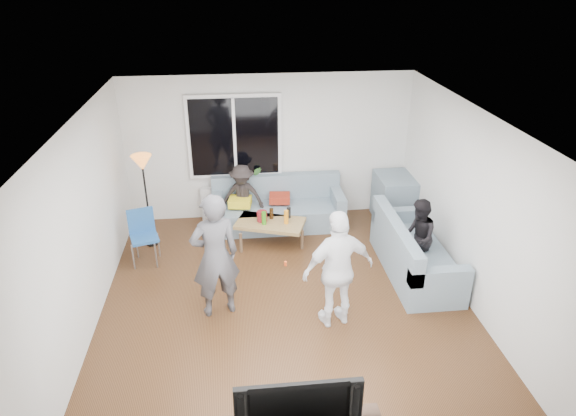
{
  "coord_description": "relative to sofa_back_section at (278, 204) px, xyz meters",
  "views": [
    {
      "loc": [
        -0.59,
        -5.74,
        4.24
      ],
      "look_at": [
        0.1,
        0.6,
        1.15
      ],
      "focal_mm": 31.56,
      "sensor_mm": 36.0,
      "label": 1
    }
  ],
  "objects": [
    {
      "name": "ceiling",
      "position": [
        -0.1,
        -2.27,
        2.2
      ],
      "size": [
        5.0,
        5.5,
        0.04
      ],
      "primitive_type": "cube",
      "color": "white",
      "rests_on": "ground"
    },
    {
      "name": "sofa_corner",
      "position": [
        2.21,
        0.0,
        0.0
      ],
      "size": [
        0.85,
        0.85,
        0.85
      ],
      "primitive_type": "cube",
      "color": "slate",
      "rests_on": "floor"
    },
    {
      "name": "coffee_table",
      "position": [
        -0.18,
        -0.61,
        -0.22
      ],
      "size": [
        1.24,
        0.92,
        0.4
      ],
      "primitive_type": "cube",
      "rotation": [
        0.0,
        0.0,
        -0.33
      ],
      "color": "#A4864F",
      "rests_on": "floor"
    },
    {
      "name": "vase",
      "position": [
        -0.9,
        0.35,
        0.29
      ],
      "size": [
        0.2,
        0.2,
        0.18
      ],
      "primitive_type": "imported",
      "rotation": [
        0.0,
        0.0,
        0.17
      ],
      "color": "silver",
      "rests_on": "radiator"
    },
    {
      "name": "window_mullion",
      "position": [
        -0.7,
        0.37,
        1.12
      ],
      "size": [
        0.05,
        0.03,
        1.35
      ],
      "primitive_type": "cube",
      "color": "white",
      "rests_on": "window_frame"
    },
    {
      "name": "radiator",
      "position": [
        -0.7,
        0.38,
        -0.11
      ],
      "size": [
        1.3,
        0.12,
        0.62
      ],
      "primitive_type": "cube",
      "color": "silver",
      "rests_on": "floor"
    },
    {
      "name": "wall_front",
      "position": [
        -0.1,
        -5.04,
        0.88
      ],
      "size": [
        5.0,
        0.04,
        2.6
      ],
      "primitive_type": "cube",
      "color": "silver",
      "rests_on": "ground"
    },
    {
      "name": "spectator_right",
      "position": [
        1.92,
        -1.74,
        0.17
      ],
      "size": [
        0.57,
        0.67,
        1.19
      ],
      "primitive_type": "imported",
      "rotation": [
        0.0,
        0.0,
        -1.79
      ],
      "color": "black",
      "rests_on": "floor"
    },
    {
      "name": "side_chair",
      "position": [
        -2.15,
        -1.02,
        0.01
      ],
      "size": [
        0.5,
        0.5,
        0.86
      ],
      "primitive_type": null,
      "rotation": [
        0.0,
        0.0,
        0.3
      ],
      "color": "#235698",
      "rests_on": "floor"
    },
    {
      "name": "floor_lamp",
      "position": [
        -2.15,
        -0.43,
        0.36
      ],
      "size": [
        0.32,
        0.32,
        1.56
      ],
      "primitive_type": null,
      "color": "orange",
      "rests_on": "floor"
    },
    {
      "name": "spectator_back",
      "position": [
        -0.62,
        0.03,
        0.16
      ],
      "size": [
        0.82,
        0.57,
        1.17
      ],
      "primitive_type": "imported",
      "rotation": [
        0.0,
        0.0,
        -0.19
      ],
      "color": "black",
      "rests_on": "floor"
    },
    {
      "name": "sofa_right_section",
      "position": [
        1.92,
        -1.73,
        0.0
      ],
      "size": [
        2.0,
        0.85,
        0.85
      ],
      "primitive_type": null,
      "rotation": [
        0.0,
        0.0,
        1.57
      ],
      "color": "slate",
      "rests_on": "floor"
    },
    {
      "name": "bottle_b",
      "position": [
        -0.29,
        -0.69,
        0.09
      ],
      "size": [
        0.08,
        0.08,
        0.22
      ],
      "primitive_type": "cylinder",
      "color": "#358618",
      "rests_on": "coffee_table"
    },
    {
      "name": "window_frame",
      "position": [
        -0.7,
        0.42,
        1.12
      ],
      "size": [
        1.62,
        0.06,
        1.47
      ],
      "primitive_type": "cube",
      "color": "white",
      "rests_on": "wall_back"
    },
    {
      "name": "wall_left",
      "position": [
        -2.62,
        -2.27,
        0.88
      ],
      "size": [
        0.04,
        5.5,
        2.6
      ],
      "primitive_type": "cube",
      "color": "silver",
      "rests_on": "ground"
    },
    {
      "name": "floor",
      "position": [
        -0.1,
        -2.27,
        -0.45
      ],
      "size": [
        5.0,
        5.5,
        0.04
      ],
      "primitive_type": "cube",
      "color": "#56351C",
      "rests_on": "ground"
    },
    {
      "name": "wall_right",
      "position": [
        2.42,
        -2.27,
        0.88
      ],
      "size": [
        0.04,
        5.5,
        2.6
      ],
      "primitive_type": "cube",
      "color": "silver",
      "rests_on": "ground"
    },
    {
      "name": "wall_back",
      "position": [
        -0.1,
        0.5,
        0.88
      ],
      "size": [
        5.0,
        0.04,
        2.6
      ],
      "primitive_type": "cube",
      "color": "silver",
      "rests_on": "ground"
    },
    {
      "name": "bottle_e",
      "position": [
        0.14,
        -0.5,
        0.07
      ],
      "size": [
        0.07,
        0.07,
        0.19
      ],
      "primitive_type": "cylinder",
      "color": "black",
      "rests_on": "coffee_table"
    },
    {
      "name": "cushion_red",
      "position": [
        0.04,
        0.06,
        0.09
      ],
      "size": [
        0.39,
        0.34,
        0.13
      ],
      "primitive_type": "cube",
      "rotation": [
        0.0,
        0.0,
        -0.11
      ],
      "color": "maroon",
      "rests_on": "sofa_back_section"
    },
    {
      "name": "sofa_back_section",
      "position": [
        0.0,
        0.0,
        0.0
      ],
      "size": [
        2.3,
        0.85,
        0.85
      ],
      "primitive_type": null,
      "color": "slate",
      "rests_on": "floor"
    },
    {
      "name": "player_right",
      "position": [
        0.51,
        -2.77,
        0.38
      ],
      "size": [
        1.0,
        0.59,
        1.6
      ],
      "primitive_type": "imported",
      "rotation": [
        0.0,
        0.0,
        3.37
      ],
      "color": "white",
      "rests_on": "floor"
    },
    {
      "name": "cushion_yellow",
      "position": [
        -0.66,
        -0.02,
        0.09
      ],
      "size": [
        0.42,
        0.37,
        0.14
      ],
      "primitive_type": "cube",
      "rotation": [
        0.0,
        0.0,
        -0.15
      ],
      "color": "yellow",
      "rests_on": "sofa_back_section"
    },
    {
      "name": "potted_plant",
      "position": [
        -0.36,
        0.35,
        0.39
      ],
      "size": [
        0.22,
        0.18,
        0.38
      ],
      "primitive_type": "imported",
      "rotation": [
        0.0,
        0.0,
        0.03
      ],
      "color": "#346528",
      "rests_on": "radiator"
    },
    {
      "name": "bottle_d",
      "position": [
        0.07,
        -0.7,
        0.09
      ],
      "size": [
        0.07,
        0.07,
        0.23
      ],
      "primitive_type": "cylinder",
      "color": "orange",
      "rests_on": "coffee_table"
    },
    {
      "name": "bottle_c",
      "position": [
        -0.15,
        -0.5,
        0.07
      ],
      "size": [
        0.07,
        0.07,
        0.18
      ],
      "primitive_type": "cylinder",
      "color": "black",
      "rests_on": "coffee_table"
    },
    {
      "name": "television",
      "position": [
        -0.26,
        -4.77,
        0.33
      ],
      "size": [
        1.11,
        0.15,
        0.64
      ],
      "primitive_type": "imported",
      "color": "black",
      "rests_on": "tv_console"
    },
    {
      "name": "window_glass",
      "position": [
        -0.7,
        0.38,
        1.12
      ],
      "size": [
        1.5,
        0.02,
        1.35
      ],
      "primitive_type": "cube",
      "color": "black",
      "rests_on": "window_frame"
    },
    {
      "name": "pitcher",
      "position": [
        -0.31,
        -0.57,
        0.06
      ],
      "size": [
        0.17,
        0.17,
        0.17
      ],
      "primitive_type": "cylinder",
      "color": "maroon",
      "rests_on": "coffee_table"
    },
    {
      "name": "player_left",
      "position": [
        -1.02,
        -2.39,
        0.44
      ],
      "size": [
        0.72,
        0.57,
        1.73
      ],
      "primitive_type": "imported",
      "rotation": [
        0.0,
        0.0,
        3.42
      ],
      "color": "#47464B",
      "rests_on": "floor"
    }
  ]
}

